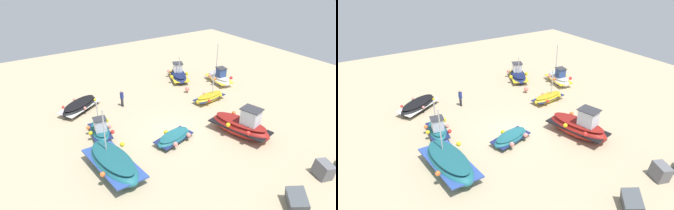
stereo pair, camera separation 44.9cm
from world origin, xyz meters
TOP-DOWN VIEW (x-y plane):
  - ground_plane at (0.00, 0.00)m, footprint 50.60×50.60m
  - fishing_boat_0 at (5.89, 1.91)m, footprint 2.56×5.18m
  - fishing_boat_1 at (0.80, 1.15)m, footprint 3.45×2.19m
  - fishing_boat_2 at (4.96, -7.38)m, footprint 4.31×3.53m
  - fishing_boat_3 at (-5.77, -2.66)m, footprint 3.42×1.74m
  - fishing_boat_4 at (-6.45, -8.69)m, footprint 2.99×4.22m
  - fishing_boat_5 at (-9.50, -5.54)m, footprint 2.23×3.79m
  - fishing_boat_6 at (-4.01, 3.10)m, footprint 3.00×5.08m
  - fishing_boat_7 at (5.03, -2.51)m, footprint 2.00×3.26m
  - person_walking at (1.49, -6.11)m, footprint 0.32×0.32m
  - breakwater_rocks at (-0.47, 9.79)m, footprint 20.76×3.20m
  - mooring_buoy_0 at (-5.19, -5.34)m, footprint 0.47×0.47m

SIDE VIEW (x-z plane):
  - ground_plane at x=0.00m, z-range 0.00..0.00m
  - fishing_boat_1 at x=0.80m, z-range -0.01..0.72m
  - fishing_boat_3 at x=-5.77m, z-range -1.13..1.90m
  - breakwater_rocks at x=-0.47m, z-range -0.25..1.02m
  - mooring_buoy_0 at x=-5.19m, z-range 0.09..0.73m
  - fishing_boat_2 at x=4.96m, z-range -0.02..0.92m
  - fishing_boat_7 at x=5.03m, z-range -0.87..1.92m
  - fishing_boat_4 at x=-6.45m, z-range -0.80..1.87m
  - fishing_boat_5 at x=-9.50m, z-range -1.44..2.61m
  - fishing_boat_0 at x=5.89m, z-range -1.39..2.72m
  - fishing_boat_6 at x=-4.01m, z-range -0.45..2.02m
  - person_walking at x=1.49m, z-range 0.12..1.69m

